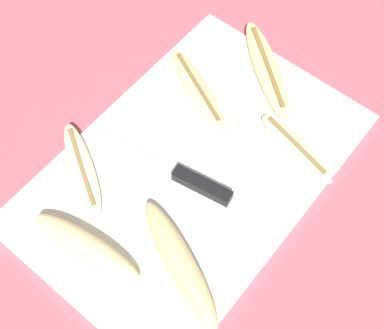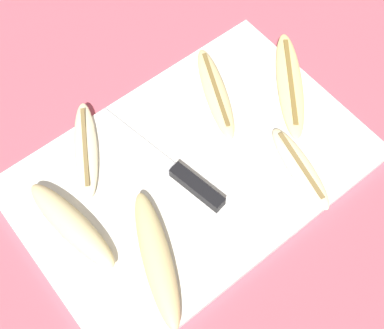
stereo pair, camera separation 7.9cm
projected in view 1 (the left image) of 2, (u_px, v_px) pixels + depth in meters
ground_plane at (192, 171)px, 0.81m from camera, size 4.00×4.00×0.00m
cutting_board at (192, 170)px, 0.80m from camera, size 0.52×0.34×0.01m
knife at (184, 177)px, 0.78m from camera, size 0.06×0.25×0.02m
banana_cream_curved at (296, 148)px, 0.81m from camera, size 0.07×0.15×0.02m
banana_golden_short at (267, 69)px, 0.88m from camera, size 0.16×0.19×0.02m
banana_ripe_center at (87, 247)px, 0.72m from camera, size 0.06×0.18×0.03m
banana_spotted_left at (180, 263)px, 0.71m from camera, size 0.11×0.20×0.03m
banana_mellow_near at (198, 90)px, 0.86m from camera, size 0.11×0.18×0.02m
banana_pale_long at (82, 169)px, 0.79m from camera, size 0.11×0.16×0.02m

